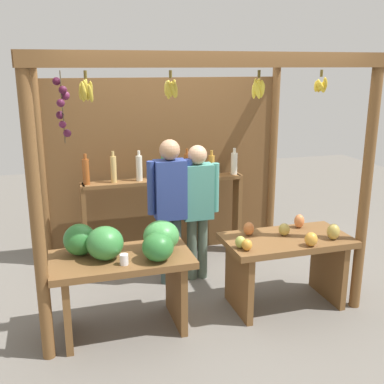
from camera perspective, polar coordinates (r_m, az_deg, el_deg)
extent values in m
plane|color=slate|center=(5.12, -0.62, -11.11)|extent=(12.00, 12.00, 0.00)
cylinder|color=brown|center=(3.63, -18.62, -2.94)|extent=(0.10, 0.10, 2.38)
cylinder|color=brown|center=(4.52, 20.63, 0.40)|extent=(0.10, 0.10, 2.38)
cylinder|color=brown|center=(5.46, -18.15, 3.09)|extent=(0.10, 0.10, 2.38)
cylinder|color=brown|center=(6.09, 9.95, 4.82)|extent=(0.10, 0.10, 2.38)
cube|color=brown|center=(3.68, 3.52, 15.99)|extent=(2.97, 0.12, 0.12)
cube|color=brown|center=(4.41, -19.61, 15.06)|extent=(0.12, 1.99, 0.12)
cube|color=brown|center=(5.16, 15.37, 15.30)|extent=(0.12, 1.99, 0.12)
cube|color=brown|center=(5.65, -3.37, 2.98)|extent=(2.87, 0.04, 2.14)
cylinder|color=brown|center=(3.88, 8.26, 14.21)|extent=(0.02, 0.02, 0.06)
ellipsoid|color=yellow|center=(3.90, 8.66, 12.23)|extent=(0.04, 0.09, 0.13)
ellipsoid|color=yellow|center=(3.91, 8.32, 12.48)|extent=(0.07, 0.06, 0.14)
ellipsoid|color=yellow|center=(3.92, 8.07, 12.76)|extent=(0.06, 0.04, 0.14)
ellipsoid|color=yellow|center=(3.91, 7.77, 12.51)|extent=(0.07, 0.05, 0.14)
ellipsoid|color=yellow|center=(3.89, 7.65, 12.26)|extent=(0.05, 0.06, 0.14)
ellipsoid|color=yellow|center=(3.87, 7.88, 12.74)|extent=(0.04, 0.06, 0.14)
ellipsoid|color=yellow|center=(3.85, 8.11, 12.24)|extent=(0.06, 0.05, 0.14)
ellipsoid|color=yellow|center=(3.87, 8.42, 12.53)|extent=(0.09, 0.05, 0.14)
ellipsoid|color=yellow|center=(3.88, 8.64, 12.57)|extent=(0.05, 0.05, 0.14)
cylinder|color=brown|center=(3.71, -2.67, 14.30)|extent=(0.02, 0.02, 0.06)
ellipsoid|color=gold|center=(3.72, -2.24, 12.76)|extent=(0.04, 0.06, 0.13)
ellipsoid|color=gold|center=(3.74, -2.33, 12.74)|extent=(0.06, 0.06, 0.13)
ellipsoid|color=gold|center=(3.75, -2.69, 12.52)|extent=(0.06, 0.04, 0.13)
ellipsoid|color=gold|center=(3.74, -3.04, 12.69)|extent=(0.06, 0.05, 0.13)
ellipsoid|color=gold|center=(3.72, -3.16, 12.64)|extent=(0.05, 0.08, 0.13)
ellipsoid|color=gold|center=(3.70, -3.00, 12.31)|extent=(0.04, 0.06, 0.13)
ellipsoid|color=gold|center=(3.69, -2.81, 12.57)|extent=(0.06, 0.05, 0.13)
ellipsoid|color=gold|center=(3.68, -2.34, 12.42)|extent=(0.07, 0.05, 0.13)
ellipsoid|color=gold|center=(3.69, -2.06, 12.47)|extent=(0.05, 0.05, 0.13)
cylinder|color=brown|center=(4.29, 15.67, 13.91)|extent=(0.02, 0.02, 0.06)
ellipsoid|color=gold|center=(4.31, 16.00, 12.31)|extent=(0.04, 0.06, 0.11)
ellipsoid|color=gold|center=(4.32, 15.60, 12.35)|extent=(0.07, 0.06, 0.11)
ellipsoid|color=gold|center=(4.31, 15.26, 12.49)|extent=(0.06, 0.04, 0.11)
ellipsoid|color=gold|center=(4.30, 15.04, 12.47)|extent=(0.05, 0.06, 0.11)
ellipsoid|color=gold|center=(4.27, 15.40, 12.61)|extent=(0.05, 0.06, 0.11)
ellipsoid|color=gold|center=(4.25, 15.68, 12.32)|extent=(0.07, 0.05, 0.11)
ellipsoid|color=gold|center=(4.28, 16.10, 12.78)|extent=(0.06, 0.05, 0.11)
cylinder|color=brown|center=(3.66, -13.01, 13.92)|extent=(0.02, 0.02, 0.06)
ellipsoid|color=gold|center=(3.66, -12.40, 12.21)|extent=(0.04, 0.08, 0.14)
ellipsoid|color=gold|center=(3.68, -12.56, 11.90)|extent=(0.06, 0.07, 0.15)
ellipsoid|color=gold|center=(3.70, -12.89, 11.85)|extent=(0.08, 0.04, 0.14)
ellipsoid|color=gold|center=(3.68, -13.10, 12.37)|extent=(0.07, 0.05, 0.15)
ellipsoid|color=gold|center=(3.68, -13.50, 12.04)|extent=(0.05, 0.06, 0.15)
ellipsoid|color=gold|center=(3.64, -13.41, 11.81)|extent=(0.05, 0.08, 0.15)
ellipsoid|color=gold|center=(3.62, -13.19, 12.08)|extent=(0.06, 0.05, 0.14)
ellipsoid|color=gold|center=(3.64, -12.83, 12.31)|extent=(0.08, 0.04, 0.14)
ellipsoid|color=gold|center=(3.64, -12.41, 11.78)|extent=(0.06, 0.06, 0.15)
cylinder|color=#4C422D|center=(3.73, -15.66, 10.00)|extent=(0.01, 0.01, 0.55)
sphere|color=#47142D|center=(3.75, -16.35, 12.96)|extent=(0.06, 0.06, 0.06)
sphere|color=#47142D|center=(3.71, -15.63, 12.01)|extent=(0.06, 0.06, 0.06)
sphere|color=#601E42|center=(3.76, -15.36, 11.38)|extent=(0.07, 0.07, 0.07)
sphere|color=#511938|center=(3.70, -15.88, 10.50)|extent=(0.06, 0.06, 0.06)
sphere|color=#47142D|center=(3.76, -15.95, 9.10)|extent=(0.06, 0.06, 0.06)
sphere|color=#601E42|center=(3.75, -15.66, 8.02)|extent=(0.06, 0.06, 0.06)
sphere|color=#511938|center=(3.75, -15.11, 7.00)|extent=(0.06, 0.06, 0.06)
cube|color=brown|center=(4.06, -8.69, -8.21)|extent=(1.20, 0.64, 0.06)
cube|color=brown|center=(4.18, -15.21, -13.18)|extent=(0.06, 0.58, 0.64)
cube|color=brown|center=(4.29, -1.98, -11.85)|extent=(0.06, 0.58, 0.64)
ellipsoid|color=#38843D|center=(3.96, -10.67, -6.21)|extent=(0.43, 0.43, 0.29)
ellipsoid|color=#2D7533|center=(4.10, -13.68, -5.72)|extent=(0.38, 0.38, 0.27)
ellipsoid|color=#2D7533|center=(3.88, -4.22, -6.76)|extent=(0.37, 0.37, 0.24)
ellipsoid|color=#429347|center=(4.08, -3.81, -5.42)|extent=(0.41, 0.41, 0.27)
cylinder|color=white|center=(3.86, -8.37, -8.22)|extent=(0.07, 0.07, 0.09)
cube|color=brown|center=(4.52, 11.61, -5.83)|extent=(1.20, 0.64, 0.06)
cube|color=brown|center=(4.47, 5.80, -10.76)|extent=(0.06, 0.58, 0.64)
cube|color=brown|center=(4.89, 16.44, -8.95)|extent=(0.06, 0.58, 0.64)
ellipsoid|color=#E07F47|center=(4.78, 13.08, -3.51)|extent=(0.14, 0.14, 0.14)
ellipsoid|color=#CC7038|center=(4.48, 7.01, -4.51)|extent=(0.12, 0.12, 0.13)
ellipsoid|color=gold|center=(4.13, 6.80, -6.49)|extent=(0.12, 0.12, 0.10)
ellipsoid|color=#A8B24C|center=(4.17, 5.98, -6.16)|extent=(0.11, 0.11, 0.11)
ellipsoid|color=#B79E47|center=(4.53, 11.29, -4.54)|extent=(0.13, 0.13, 0.12)
ellipsoid|color=#B79E47|center=(4.54, 17.02, -4.69)|extent=(0.13, 0.13, 0.15)
ellipsoid|color=gold|center=(4.33, 14.46, -5.66)|extent=(0.13, 0.13, 0.13)
cube|color=brown|center=(5.42, -13.07, -4.23)|extent=(0.05, 0.20, 1.00)
cube|color=brown|center=(5.82, 5.57, -2.55)|extent=(0.05, 0.20, 1.00)
cube|color=brown|center=(5.41, -3.49, 1.41)|extent=(1.86, 0.22, 0.04)
cylinder|color=#994C1E|center=(5.25, -12.93, 2.43)|extent=(0.08, 0.08, 0.28)
cylinder|color=#994C1E|center=(5.21, -13.04, 4.28)|extent=(0.03, 0.03, 0.06)
cylinder|color=#D8B266|center=(5.27, -9.64, 2.75)|extent=(0.07, 0.07, 0.30)
cylinder|color=#D8B266|center=(5.24, -9.73, 4.66)|extent=(0.03, 0.03, 0.06)
cylinder|color=silver|center=(5.32, -6.52, 2.92)|extent=(0.07, 0.07, 0.29)
cylinder|color=silver|center=(5.28, -6.58, 4.77)|extent=(0.03, 0.03, 0.06)
cylinder|color=#338C4C|center=(5.37, -3.45, 3.07)|extent=(0.07, 0.07, 0.28)
cylinder|color=#338C4C|center=(5.34, -3.48, 4.86)|extent=(0.03, 0.03, 0.06)
cylinder|color=#994C1E|center=(5.44, -0.63, 3.26)|extent=(0.06, 0.06, 0.28)
cylinder|color=#994C1E|center=(5.41, -0.63, 5.03)|extent=(0.03, 0.03, 0.06)
cylinder|color=gold|center=(5.54, 2.41, 3.27)|extent=(0.07, 0.07, 0.25)
cylinder|color=gold|center=(5.51, 2.43, 4.82)|extent=(0.03, 0.03, 0.06)
cylinder|color=silver|center=(5.63, 5.21, 3.51)|extent=(0.08, 0.08, 0.26)
cylinder|color=silver|center=(5.60, 5.25, 5.12)|extent=(0.04, 0.04, 0.06)
cylinder|color=#344643|center=(4.98, -3.29, -7.28)|extent=(0.11, 0.11, 0.73)
cylinder|color=#344643|center=(5.01, -1.94, -7.14)|extent=(0.11, 0.11, 0.73)
cube|color=#2D428C|center=(4.77, -2.71, 0.30)|extent=(0.32, 0.19, 0.62)
cylinder|color=#2D428C|center=(4.72, -5.07, 0.48)|extent=(0.08, 0.08, 0.56)
cylinder|color=#2D428C|center=(4.82, -0.41, 0.84)|extent=(0.08, 0.08, 0.56)
sphere|color=tan|center=(4.68, -2.77, 5.21)|extent=(0.21, 0.21, 0.21)
cylinder|color=#4E5F4F|center=(5.08, -0.01, -7.02)|extent=(0.11, 0.11, 0.70)
cylinder|color=#4E5F4F|center=(5.11, 1.29, -6.87)|extent=(0.11, 0.11, 0.70)
cube|color=teal|center=(4.88, 0.66, 0.05)|extent=(0.32, 0.19, 0.59)
cylinder|color=teal|center=(4.82, -1.60, 0.21)|extent=(0.08, 0.08, 0.53)
cylinder|color=teal|center=(4.94, 2.88, 0.56)|extent=(0.08, 0.08, 0.53)
sphere|color=tan|center=(4.80, 0.68, 4.61)|extent=(0.20, 0.20, 0.20)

